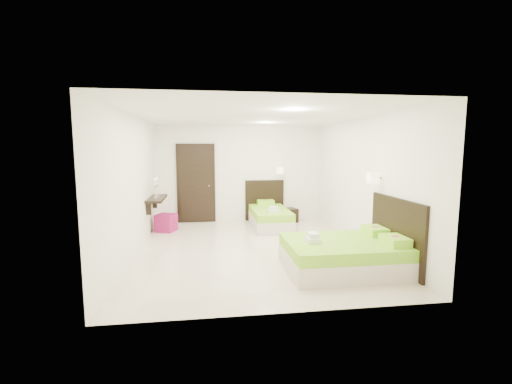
{
  "coord_description": "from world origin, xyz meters",
  "views": [
    {
      "loc": [
        -0.85,
        -6.59,
        1.97
      ],
      "look_at": [
        0.1,
        0.3,
        1.1
      ],
      "focal_mm": 24.0,
      "sensor_mm": 36.0,
      "label": 1
    }
  ],
  "objects": [
    {
      "name": "floor",
      "position": [
        0.0,
        0.0,
        0.0
      ],
      "size": [
        5.5,
        5.5,
        0.0
      ],
      "primitive_type": "plane",
      "color": "beige",
      "rests_on": "ground"
    },
    {
      "name": "nightstand",
      "position": [
        1.29,
        2.37,
        0.19
      ],
      "size": [
        0.5,
        0.47,
        0.37
      ],
      "primitive_type": "cube",
      "rotation": [
        0.0,
        0.0,
        0.27
      ],
      "color": "black",
      "rests_on": "ground"
    },
    {
      "name": "ottoman",
      "position": [
        -1.9,
        1.73,
        0.21
      ],
      "size": [
        0.54,
        0.54,
        0.42
      ],
      "primitive_type": "cube",
      "rotation": [
        0.0,
        0.0,
        -0.38
      ],
      "color": "#83114C",
      "rests_on": "ground"
    },
    {
      "name": "door",
      "position": [
        -1.2,
        2.7,
        1.05
      ],
      "size": [
        1.02,
        0.15,
        2.14
      ],
      "color": "black",
      "rests_on": "ground"
    },
    {
      "name": "console_shelf",
      "position": [
        -2.08,
        1.6,
        0.82
      ],
      "size": [
        0.35,
        1.2,
        0.78
      ],
      "color": "black",
      "rests_on": "ground"
    },
    {
      "name": "bed_single",
      "position": [
        0.67,
        1.93,
        0.27
      ],
      "size": [
        1.08,
        1.79,
        1.48
      ],
      "color": "beige",
      "rests_on": "ground"
    },
    {
      "name": "bed_double",
      "position": [
        1.39,
        -1.4,
        0.28
      ],
      "size": [
        1.88,
        1.6,
        1.55
      ],
      "color": "beige",
      "rests_on": "ground"
    }
  ]
}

